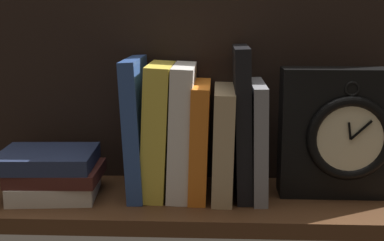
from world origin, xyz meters
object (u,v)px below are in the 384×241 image
book_white_catcher (182,130)px  framed_clock (345,133)px  book_orange_pandolfini (203,139)px  book_stack_side (53,173)px  book_tan_shortstories (223,141)px  book_blue_modern (137,126)px  book_yellow_seinlanguage (158,129)px  book_gray_chess (258,139)px  book_black_skeptic (242,121)px

book_white_catcher → framed_clock: 26.63cm
book_orange_pandolfini → book_stack_side: 25.32cm
book_white_catcher → framed_clock: (26.62, -0.54, -0.20)cm
book_tan_shortstories → book_stack_side: book_tan_shortstories is taller
book_blue_modern → book_yellow_seinlanguage: size_ratio=1.04×
book_blue_modern → book_white_catcher: 7.48cm
book_white_catcher → framed_clock: book_white_catcher is taller
book_white_catcher → book_gray_chess: 12.58cm
book_white_catcher → book_black_skeptic: 10.00cm
book_blue_modern → book_yellow_seinlanguage: bearing=0.0°
book_yellow_seinlanguage → book_tan_shortstories: (10.73, 0.00, -1.94)cm
book_gray_chess → framed_clock: 14.18cm
book_tan_shortstories → book_white_catcher: bearing=180.0°
book_yellow_seinlanguage → book_black_skeptic: book_black_skeptic is taller
book_black_skeptic → framed_clock: size_ratio=1.16×
book_blue_modern → book_white_catcher: size_ratio=1.05×
book_white_catcher → book_tan_shortstories: bearing=0.0°
book_yellow_seinlanguage → book_white_catcher: (3.97, 0.00, -0.07)cm
book_tan_shortstories → framed_clock: 19.94cm
book_blue_modern → book_black_skeptic: (17.35, 0.00, 0.99)cm
book_stack_side → book_yellow_seinlanguage: bearing=10.0°
book_orange_pandolfini → framed_clock: (23.18, -0.54, 1.29)cm
book_yellow_seinlanguage → book_black_skeptic: 13.93cm
book_tan_shortstories → book_black_skeptic: book_black_skeptic is taller
book_orange_pandolfini → framed_clock: size_ratio=0.88×
framed_clock → book_orange_pandolfini: bearing=178.7°
book_blue_modern → book_black_skeptic: bearing=0.0°
book_white_catcher → book_orange_pandolfini: book_white_catcher is taller
book_blue_modern → book_black_skeptic: 17.37cm
book_white_catcher → framed_clock: bearing=-1.2°
book_gray_chess → framed_clock: (14.12, -0.54, 1.20)cm
book_orange_pandolfini → book_gray_chess: 9.06cm
book_white_catcher → book_blue_modern: bearing=180.0°
book_yellow_seinlanguage → book_blue_modern: bearing=180.0°
book_tan_shortstories → book_yellow_seinlanguage: bearing=180.0°
book_white_catcher → book_gray_chess: size_ratio=1.15×
book_orange_pandolfini → book_black_skeptic: bearing=0.0°
book_white_catcher → book_stack_side: size_ratio=1.27×
book_blue_modern → framed_clock: bearing=-0.9°
book_yellow_seinlanguage → book_white_catcher: 3.97cm
book_orange_pandolfini → book_stack_side: bearing=-173.0°
book_orange_pandolfini → book_stack_side: (-24.58, -3.03, -5.28)cm
book_yellow_seinlanguage → framed_clock: book_yellow_seinlanguage is taller
book_blue_modern → book_orange_pandolfini: (10.90, 0.00, -2.01)cm
book_orange_pandolfini → book_yellow_seinlanguage: bearing=180.0°
book_orange_pandolfini → book_black_skeptic: book_black_skeptic is taller
book_orange_pandolfini → book_gray_chess: size_ratio=0.99×
book_yellow_seinlanguage → book_stack_side: (-17.17, -3.03, -6.84)cm
framed_clock → book_stack_side: framed_clock is taller
book_orange_pandolfini → book_stack_side: size_ratio=1.10×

